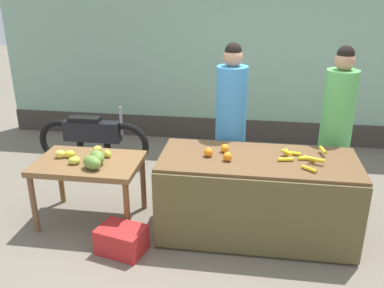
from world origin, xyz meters
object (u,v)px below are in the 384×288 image
(vendor_woman_green_shirt, at_px, (336,130))
(produce_sack, at_px, (175,174))
(parked_motorcycle, at_px, (93,138))
(vendor_woman_blue_shirt, at_px, (231,126))
(produce_crate, at_px, (122,240))

(vendor_woman_green_shirt, bearing_deg, produce_sack, -179.28)
(vendor_woman_green_shirt, xyz_separation_m, parked_motorcycle, (-3.10, 0.70, -0.53))
(vendor_woman_blue_shirt, height_order, parked_motorcycle, vendor_woman_blue_shirt)
(parked_motorcycle, bearing_deg, vendor_woman_blue_shirt, -20.90)
(parked_motorcycle, xyz_separation_m, produce_sack, (1.31, -0.72, -0.12))
(vendor_woman_blue_shirt, relative_size, produce_sack, 3.30)
(vendor_woman_green_shirt, relative_size, produce_crate, 4.20)
(vendor_woman_blue_shirt, bearing_deg, vendor_woman_green_shirt, 2.28)
(vendor_woman_green_shirt, distance_m, produce_sack, 1.91)
(parked_motorcycle, xyz_separation_m, produce_crate, (1.00, -1.93, -0.27))
(vendor_woman_blue_shirt, relative_size, produce_crate, 4.23)
(vendor_woman_blue_shirt, height_order, produce_crate, vendor_woman_blue_shirt)
(vendor_woman_blue_shirt, xyz_separation_m, produce_crate, (-0.95, -1.18, -0.81))
(parked_motorcycle, bearing_deg, produce_sack, -28.94)
(produce_crate, bearing_deg, vendor_woman_green_shirt, 30.33)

